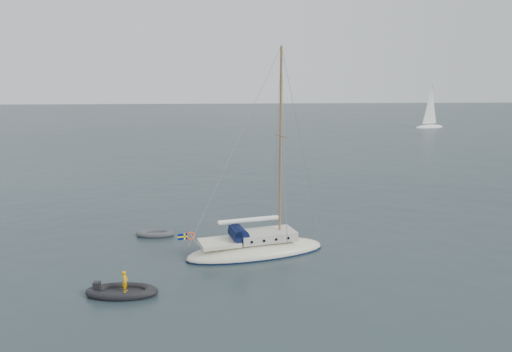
{
  "coord_description": "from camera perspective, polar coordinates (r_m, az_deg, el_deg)",
  "views": [
    {
      "loc": [
        -3.93,
        -29.98,
        10.21
      ],
      "look_at": [
        -1.82,
        0.0,
        4.08
      ],
      "focal_mm": 35.0,
      "sensor_mm": 36.0,
      "label": 1
    }
  ],
  "objects": [
    {
      "name": "distant_yacht_b",
      "position": [
        103.29,
        19.3,
        7.31
      ],
      "size": [
        6.66,
        3.55,
        8.82
      ],
      "rotation": [
        0.0,
        0.0,
        0.37
      ],
      "color": "white",
      "rests_on": "ground"
    },
    {
      "name": "ground",
      "position": [
        31.92,
        3.29,
        -7.15
      ],
      "size": [
        300.0,
        300.0,
        0.0
      ],
      "primitive_type": "plane",
      "color": "black",
      "rests_on": "ground"
    },
    {
      "name": "sailboat",
      "position": [
        28.93,
        0.01,
        -7.18
      ],
      "size": [
        8.64,
        2.59,
        12.3
      ],
      "rotation": [
        0.0,
        0.0,
        0.25
      ],
      "color": "silver",
      "rests_on": "ground"
    },
    {
      "name": "rib",
      "position": [
        24.93,
        -15.13,
        -12.58
      ],
      "size": [
        3.43,
        1.56,
        1.22
      ],
      "rotation": [
        0.0,
        0.0,
        -0.05
      ],
      "color": "black",
      "rests_on": "ground"
    },
    {
      "name": "dinghy",
      "position": [
        32.97,
        -11.44,
        -6.47
      ],
      "size": [
        2.47,
        1.12,
        0.35
      ],
      "rotation": [
        0.0,
        0.0,
        -0.01
      ],
      "color": "#48484C",
      "rests_on": "ground"
    }
  ]
}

